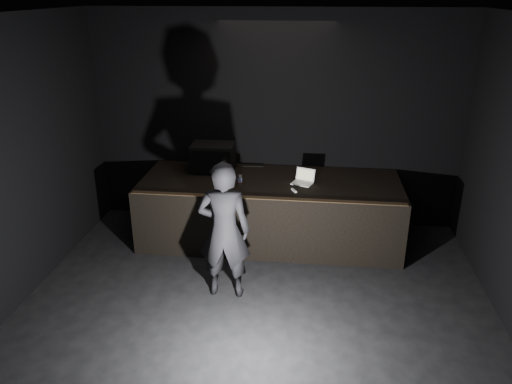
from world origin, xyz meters
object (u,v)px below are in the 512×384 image
at_px(stage_riser, 270,210).
at_px(beer_can, 240,180).
at_px(laptop, 304,179).
at_px(stage_monitor, 213,158).
at_px(person, 224,231).

height_order(stage_riser, beer_can, beer_can).
bearing_deg(stage_riser, laptop, -3.47).
height_order(stage_monitor, beer_can, stage_monitor).
distance_m(stage_riser, stage_monitor, 1.25).
distance_m(laptop, person, 1.85).
xyz_separation_m(laptop, person, (-0.95, -1.58, -0.14)).
height_order(stage_monitor, person, person).
bearing_deg(stage_monitor, beer_can, -48.82).
relative_size(stage_monitor, laptop, 1.83).
distance_m(stage_riser, beer_can, 0.77).
bearing_deg(stage_riser, stage_monitor, 160.87).
bearing_deg(beer_can, laptop, 12.41).
bearing_deg(person, stage_riser, -106.95).
bearing_deg(stage_monitor, laptop, -14.98).
relative_size(stage_riser, laptop, 10.69).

